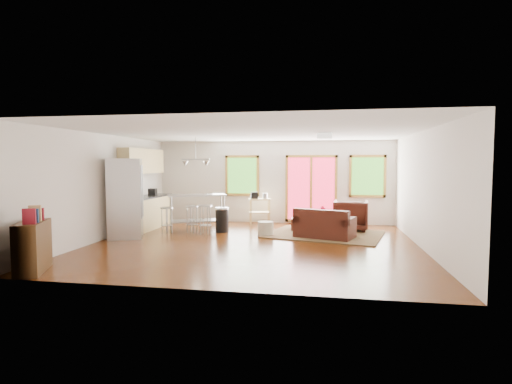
% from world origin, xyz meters
% --- Properties ---
extents(floor, '(7.50, 7.00, 0.02)m').
position_xyz_m(floor, '(0.00, 0.00, -0.01)').
color(floor, '#351706').
rests_on(floor, ground).
extents(ceiling, '(7.50, 7.00, 0.02)m').
position_xyz_m(ceiling, '(0.00, 0.00, 2.61)').
color(ceiling, silver).
rests_on(ceiling, ground).
extents(back_wall, '(7.50, 0.02, 2.60)m').
position_xyz_m(back_wall, '(0.00, 3.51, 1.30)').
color(back_wall, beige).
rests_on(back_wall, ground).
extents(left_wall, '(0.02, 7.00, 2.60)m').
position_xyz_m(left_wall, '(-3.76, 0.00, 1.30)').
color(left_wall, beige).
rests_on(left_wall, ground).
extents(right_wall, '(0.02, 7.00, 2.60)m').
position_xyz_m(right_wall, '(3.76, 0.00, 1.30)').
color(right_wall, beige).
rests_on(right_wall, ground).
extents(front_wall, '(7.50, 0.02, 2.60)m').
position_xyz_m(front_wall, '(0.00, -3.51, 1.30)').
color(front_wall, beige).
rests_on(front_wall, ground).
extents(window_left, '(1.10, 0.05, 1.30)m').
position_xyz_m(window_left, '(-1.00, 3.46, 1.50)').
color(window_left, '#2C5C1B').
rests_on(window_left, back_wall).
extents(french_doors, '(1.60, 0.05, 2.10)m').
position_xyz_m(french_doors, '(1.20, 3.46, 1.10)').
color(french_doors, '#BE1E3A').
rests_on(french_doors, back_wall).
extents(window_right, '(1.10, 0.05, 1.30)m').
position_xyz_m(window_right, '(2.90, 3.46, 1.50)').
color(window_right, '#2C5C1B').
rests_on(window_right, back_wall).
extents(rug, '(3.30, 2.82, 0.03)m').
position_xyz_m(rug, '(1.63, 1.49, 0.01)').
color(rug, '#3F5733').
rests_on(rug, floor).
extents(loveseat, '(1.60, 1.23, 0.75)m').
position_xyz_m(loveseat, '(1.62, 1.02, 0.30)').
color(loveseat, black).
rests_on(loveseat, floor).
extents(coffee_table, '(1.18, 0.95, 0.41)m').
position_xyz_m(coffee_table, '(1.89, 1.88, 0.35)').
color(coffee_table, '#35200D').
rests_on(coffee_table, floor).
extents(armchair, '(0.99, 0.94, 0.95)m').
position_xyz_m(armchair, '(2.34, 2.32, 0.47)').
color(armchair, black).
rests_on(armchair, floor).
extents(ottoman, '(0.56, 0.56, 0.35)m').
position_xyz_m(ottoman, '(0.97, 2.08, 0.18)').
color(ottoman, black).
rests_on(ottoman, floor).
extents(pouf, '(0.49, 0.49, 0.36)m').
position_xyz_m(pouf, '(0.10, 1.18, 0.18)').
color(pouf, beige).
rests_on(pouf, floor).
extents(vase, '(0.24, 0.24, 0.34)m').
position_xyz_m(vase, '(1.58, 1.76, 0.52)').
color(vase, silver).
rests_on(vase, coffee_table).
extents(book, '(0.20, 0.04, 0.27)m').
position_xyz_m(book, '(2.10, 1.62, 0.53)').
color(book, maroon).
rests_on(book, coffee_table).
extents(cabinets, '(0.64, 2.24, 2.30)m').
position_xyz_m(cabinets, '(-3.49, 1.70, 0.93)').
color(cabinets, tan).
rests_on(cabinets, floor).
extents(refrigerator, '(1.03, 1.02, 2.00)m').
position_xyz_m(refrigerator, '(-3.34, 0.25, 1.00)').
color(refrigerator, '#B7BABC').
rests_on(refrigerator, floor).
extents(island, '(1.72, 1.25, 1.02)m').
position_xyz_m(island, '(-1.93, 1.67, 0.70)').
color(island, '#B7BABC').
rests_on(island, floor).
extents(cup, '(0.14, 0.12, 0.12)m').
position_xyz_m(cup, '(-1.67, 1.70, 1.01)').
color(cup, silver).
rests_on(cup, island).
extents(bar_stool_a, '(0.42, 0.42, 0.71)m').
position_xyz_m(bar_stool_a, '(-2.57, 1.03, 0.53)').
color(bar_stool_a, '#B7BABC').
rests_on(bar_stool_a, floor).
extents(bar_stool_b, '(0.41, 0.41, 0.74)m').
position_xyz_m(bar_stool_b, '(-1.93, 1.23, 0.55)').
color(bar_stool_b, '#B7BABC').
rests_on(bar_stool_b, floor).
extents(bar_stool_c, '(0.39, 0.39, 0.78)m').
position_xyz_m(bar_stool_c, '(-1.51, 1.08, 0.58)').
color(bar_stool_c, '#B7BABC').
rests_on(bar_stool_c, floor).
extents(trash_can, '(0.44, 0.44, 0.68)m').
position_xyz_m(trash_can, '(-1.15, 1.47, 0.34)').
color(trash_can, black).
rests_on(trash_can, floor).
extents(kitchen_cart, '(0.75, 0.58, 1.01)m').
position_xyz_m(kitchen_cart, '(-0.37, 3.00, 0.69)').
color(kitchen_cart, tan).
rests_on(kitchen_cart, floor).
extents(bookshelf, '(0.75, 1.05, 1.16)m').
position_xyz_m(bookshelf, '(-3.35, -3.02, 0.46)').
color(bookshelf, '#35200D').
rests_on(bookshelf, floor).
extents(ceiling_flush, '(0.35, 0.35, 0.12)m').
position_xyz_m(ceiling_flush, '(1.60, 0.60, 2.53)').
color(ceiling_flush, white).
rests_on(ceiling_flush, ceiling).
extents(pendant_light, '(0.80, 0.18, 0.79)m').
position_xyz_m(pendant_light, '(-1.90, 1.50, 1.90)').
color(pendant_light, gray).
rests_on(pendant_light, ceiling).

